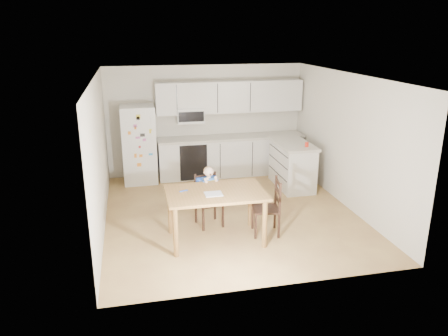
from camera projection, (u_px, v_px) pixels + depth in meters
name	position (u px, v px, depth m)	size (l,w,h in m)	color
room	(225.00, 141.00, 8.17)	(4.52, 5.01, 2.51)	olive
refrigerator	(139.00, 144.00, 9.53)	(0.72, 0.70, 1.70)	silver
kitchen_run	(229.00, 137.00, 10.03)	(3.37, 0.62, 2.15)	silver
kitchen_island	(292.00, 165.00, 9.33)	(0.69, 1.32, 0.97)	silver
red_cup	(307.00, 144.00, 8.86)	(0.07, 0.07, 0.09)	red
dining_table	(216.00, 198.00, 6.85)	(1.55, 1.00, 0.83)	brown
napkin	(213.00, 194.00, 6.70)	(0.27, 0.23, 0.01)	#ACABB0
toddler_spoon	(183.00, 191.00, 6.82)	(0.02, 0.02, 0.12)	blue
chair_booster	(208.00, 190.00, 7.45)	(0.47, 0.47, 1.06)	black
chair_side	(272.00, 203.00, 7.13)	(0.48, 0.48, 0.95)	black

